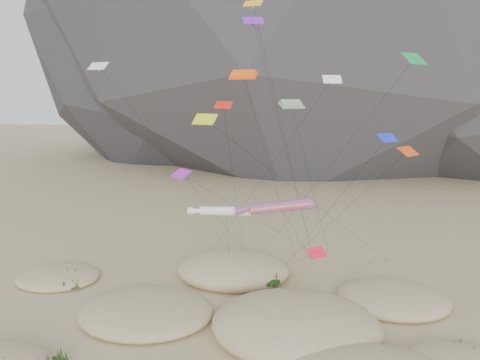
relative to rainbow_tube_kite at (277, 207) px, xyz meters
name	(u,v)px	position (x,y,z in m)	size (l,w,h in m)	color
ground	(242,359)	(-2.24, -6.55, -11.35)	(500.00, 500.00, 0.00)	#CCB789
dunes	(241,327)	(-2.93, -2.74, -10.62)	(51.34, 38.67, 4.38)	#CCB789
dune_grass	(243,321)	(-2.88, -1.81, -10.50)	(42.97, 28.70, 1.44)	black
kite_stakes	(296,258)	(1.13, 17.45, -11.20)	(23.51, 7.20, 0.30)	#3F2D1E
rainbow_tube_kite	(277,207)	(0.00, 0.00, 0.00)	(7.48, 16.66, 12.18)	#FF321A
white_tube_kite	(223,211)	(-5.26, 1.15, -0.90)	(6.87, 13.28, 11.14)	white
orange_parafoil	(244,77)	(-4.35, 8.24, 11.80)	(7.15, 10.07, 23.91)	#FE520D
multi_parafoil	(292,107)	(0.92, 5.08, 8.84)	(5.97, 16.13, 20.91)	orange
delta_kites	(278,112)	(-0.52, 5.24, 8.30)	(33.98, 23.79, 30.57)	red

